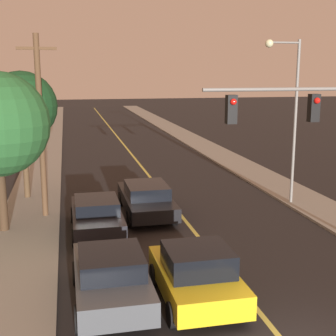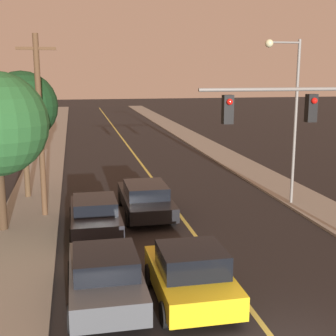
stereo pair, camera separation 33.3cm
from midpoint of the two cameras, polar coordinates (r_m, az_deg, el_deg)
road_surface at (r=45.18m, az=-6.32°, el=3.70°), size 10.46×80.00×0.01m
sidewalk_left at (r=44.97m, az=-14.56°, el=3.43°), size 2.50×80.00×0.12m
sidewalk_right at (r=46.28m, az=1.70°, el=4.03°), size 2.50×80.00×0.12m
car_near_lane_front at (r=13.12m, az=2.75°, el=-12.82°), size 2.09×3.81×1.60m
car_near_lane_second at (r=20.72m, az=-3.13°, el=-3.69°), size 2.09×5.15×1.43m
car_outer_lane_front at (r=13.13m, az=-7.71°, el=-12.94°), size 2.04×4.32×1.53m
car_outer_lane_second at (r=18.66m, az=-9.20°, el=-5.61°), size 1.99×4.51×1.42m
traffic_signal_mast at (r=16.22m, az=17.76°, el=4.48°), size 6.37×0.42×5.82m
streetlamp_right at (r=22.21m, az=14.10°, el=7.88°), size 1.70×0.36×7.53m
utility_pole_left at (r=20.34m, az=-15.73°, el=5.21°), size 1.60×0.24×7.64m
tree_left_near at (r=23.64m, az=-17.77°, el=7.14°), size 3.35×3.35×6.17m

